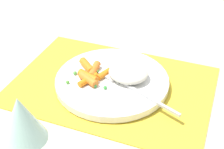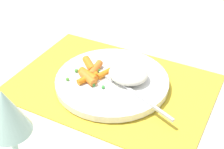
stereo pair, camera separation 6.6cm
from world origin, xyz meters
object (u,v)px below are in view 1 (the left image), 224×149
(fork, at_px, (129,87))
(wine_glass, at_px, (22,123))
(rice_mound, at_px, (128,73))
(carrot_portion, at_px, (91,73))
(plate, at_px, (112,81))

(fork, height_order, wine_glass, wine_glass)
(rice_mound, distance_m, carrot_portion, 0.08)
(carrot_portion, relative_size, fork, 0.47)
(plate, xyz_separation_m, rice_mound, (-0.03, -0.01, 0.02))
(fork, bearing_deg, carrot_portion, -5.63)
(rice_mound, bearing_deg, wine_glass, 76.51)
(wine_glass, bearing_deg, rice_mound, -103.49)
(rice_mound, height_order, fork, rice_mound)
(carrot_portion, distance_m, wine_glass, 0.28)
(plate, bearing_deg, carrot_portion, 12.69)
(plate, distance_m, carrot_portion, 0.05)
(plate, height_order, fork, fork)
(plate, distance_m, fork, 0.05)
(rice_mound, relative_size, fork, 0.43)
(plate, bearing_deg, wine_glass, 82.64)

